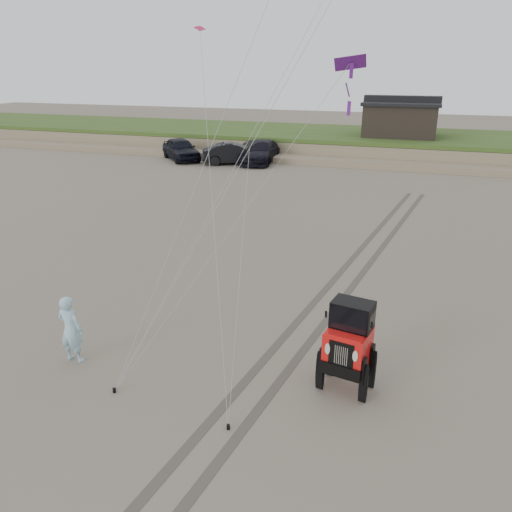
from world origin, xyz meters
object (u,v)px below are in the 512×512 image
object	(u,v)px
truck_c	(260,152)
truck_b	(234,154)
truck_a	(181,149)
cabin	(401,118)
jeep	(347,356)
man	(71,329)

from	to	relation	value
truck_c	truck_b	bearing A→B (deg)	-147.65
truck_a	cabin	bearing A→B (deg)	-18.73
jeep	truck_c	bearing A→B (deg)	122.17
truck_c	truck_a	bearing A→B (deg)	-175.12
cabin	truck_c	size ratio (longest dim) A/B	1.06
cabin	truck_b	distance (m)	15.06
man	truck_a	bearing A→B (deg)	-68.23
cabin	truck_b	world-z (taller)	cabin
truck_a	jeep	distance (m)	33.09
truck_a	jeep	world-z (taller)	jeep
truck_b	man	distance (m)	28.98
cabin	truck_c	distance (m)	12.84
truck_a	man	size ratio (longest dim) A/B	2.74
man	truck_b	bearing A→B (deg)	-77.08
cabin	truck_a	xyz separation A→B (m)	(-17.20, -8.02, -2.34)
cabin	truck_c	bearing A→B (deg)	-145.95
truck_a	truck_c	xyz separation A→B (m)	(6.74, 0.95, -0.02)
cabin	man	xyz separation A→B (m)	(-6.14, -36.69, -2.27)
cabin	truck_c	xyz separation A→B (m)	(-10.46, -7.07, -2.36)
truck_b	truck_c	world-z (taller)	truck_c
cabin	truck_a	distance (m)	19.12
cabin	jeep	world-z (taller)	cabin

